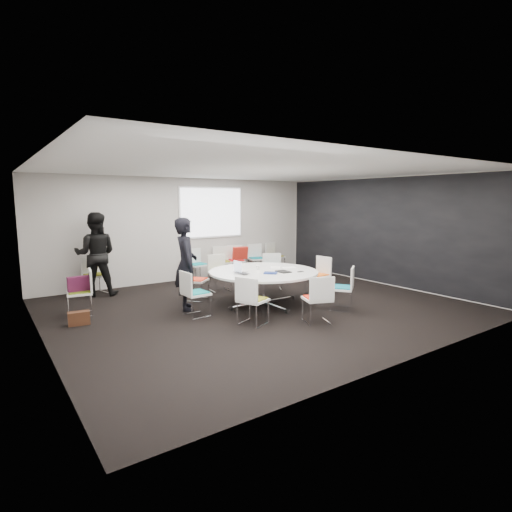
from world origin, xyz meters
TOP-DOWN VIEW (x-y plane):
  - room_shell at (0.09, 0.00)m, footprint 8.08×7.08m
  - conference_table at (0.15, 0.06)m, footprint 2.28×2.28m
  - projection_screen at (0.80, 3.46)m, footprint 1.90×0.03m
  - chair_ring_a at (1.77, 0.10)m, footprint 0.48×0.49m
  - chair_ring_b at (1.18, 1.09)m, footprint 0.62×0.62m
  - chair_ring_c at (0.04, 1.71)m, footprint 0.50×0.49m
  - chair_ring_d at (-0.84, 1.24)m, footprint 0.64×0.64m
  - chair_ring_e at (-1.41, 0.10)m, footprint 0.47×0.48m
  - chair_ring_f at (-0.81, -0.94)m, footprint 0.59×0.60m
  - chair_ring_g at (0.19, -1.53)m, footprint 0.59×0.58m
  - chair_ring_h at (1.22, -1.17)m, footprint 0.64×0.63m
  - chair_back_a at (0.15, 3.13)m, footprint 0.51×0.50m
  - chair_back_b at (0.95, 3.16)m, footprint 0.57×0.57m
  - chair_back_c at (1.41, 3.14)m, footprint 0.58×0.58m
  - chair_back_d at (2.14, 3.14)m, footprint 0.55×0.54m
  - chair_back_e at (2.83, 3.12)m, footprint 0.56×0.55m
  - chair_spare_left at (-3.19, 1.43)m, footprint 0.52×0.53m
  - chair_person_back at (-2.52, 3.12)m, footprint 0.56×0.55m
  - person_main at (-1.33, 0.67)m, footprint 0.65×0.79m
  - person_back at (-2.52, 2.96)m, footprint 1.14×1.02m
  - laptop at (-0.38, 0.02)m, footprint 0.29×0.40m
  - laptop_lid at (-0.42, 0.17)m, footprint 0.02×0.30m
  - notebook_black at (0.40, -0.30)m, footprint 0.24×0.31m
  - tablet_folio at (0.08, -0.28)m, footprint 0.33×0.32m
  - papers_right at (0.61, 0.24)m, footprint 0.35×0.37m
  - papers_front at (0.85, 0.06)m, footprint 0.35×0.29m
  - cup at (0.13, 0.24)m, footprint 0.08×0.08m
  - phone at (0.70, -0.48)m, footprint 0.15×0.09m
  - maroon_bag at (-3.20, 1.44)m, footprint 0.40×0.15m
  - brown_bag at (-3.35, 0.81)m, footprint 0.38×0.21m
  - red_jacket at (1.41, 2.92)m, footprint 0.46×0.25m

SIDE VIEW (x-z plane):
  - brown_bag at x=-3.35m, z-range 0.00..0.24m
  - chair_ring_a at x=1.77m, z-range -0.16..0.72m
  - chair_ring_b at x=1.18m, z-range -0.16..0.72m
  - chair_ring_c at x=0.04m, z-range -0.16..0.72m
  - chair_ring_d at x=-0.84m, z-range -0.16..0.72m
  - chair_ring_e at x=-1.41m, z-range -0.16..0.72m
  - chair_ring_f at x=-0.81m, z-range -0.16..0.72m
  - chair_ring_g at x=0.19m, z-range -0.16..0.72m
  - chair_ring_h at x=1.22m, z-range -0.16..0.72m
  - chair_back_a at x=0.15m, z-range -0.16..0.72m
  - chair_back_b at x=0.95m, z-range -0.16..0.72m
  - chair_back_c at x=1.41m, z-range -0.16..0.72m
  - chair_back_d at x=2.14m, z-range -0.16..0.72m
  - chair_back_e at x=2.83m, z-range -0.16..0.72m
  - chair_spare_left at x=-3.19m, z-range -0.16..0.72m
  - chair_person_back at x=-2.52m, z-range -0.16..0.72m
  - conference_table at x=0.15m, z-range 0.18..0.91m
  - maroon_bag at x=-3.20m, z-range 0.48..0.76m
  - red_jacket at x=1.41m, z-range 0.52..0.88m
  - papers_right at x=0.61m, z-range 0.73..0.73m
  - papers_front at x=0.85m, z-range 0.73..0.73m
  - phone at x=0.70m, z-range 0.73..0.74m
  - notebook_black at x=0.40m, z-range 0.73..0.75m
  - tablet_folio at x=0.08m, z-range 0.73..0.76m
  - laptop at x=-0.38m, z-range 0.73..0.76m
  - cup at x=0.13m, z-range 0.73..0.82m
  - laptop_lid at x=-0.42m, z-range 0.75..0.97m
  - person_main at x=-1.33m, z-range 0.00..1.86m
  - person_back at x=-2.52m, z-range 0.00..1.93m
  - room_shell at x=0.09m, z-range -0.04..2.84m
  - projection_screen at x=0.80m, z-range 1.17..2.53m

